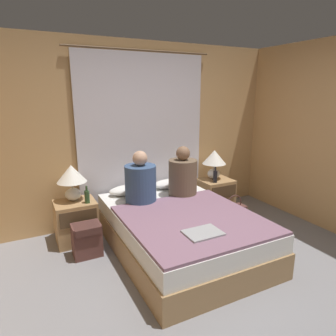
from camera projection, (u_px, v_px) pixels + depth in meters
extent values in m
plane|color=gray|center=(227.00, 294.00, 2.79)|extent=(16.00, 16.00, 0.00)
cube|color=tan|center=(142.00, 134.00, 4.26)|extent=(4.21, 0.06, 2.50)
cube|color=silver|center=(143.00, 140.00, 4.23)|extent=(1.85, 0.03, 2.34)
cylinder|color=brown|center=(142.00, 50.00, 3.93)|extent=(2.05, 0.02, 0.02)
cube|color=#99754C|center=(180.00, 238.00, 3.55)|extent=(1.45, 2.07, 0.28)
cube|color=white|center=(180.00, 219.00, 3.49)|extent=(1.41, 2.03, 0.20)
cube|color=#A87F51|center=(76.00, 222.00, 3.72)|extent=(0.49, 0.41, 0.52)
cube|color=#4C3823|center=(79.00, 218.00, 3.50)|extent=(0.43, 0.02, 0.19)
cube|color=#A87F51|center=(215.00, 196.00, 4.63)|extent=(0.49, 0.41, 0.52)
cube|color=#4C3823|center=(224.00, 192.00, 4.42)|extent=(0.43, 0.02, 0.19)
ellipsoid|color=silver|center=(73.00, 194.00, 3.69)|extent=(0.19, 0.19, 0.15)
cylinder|color=#B2A893|center=(72.00, 185.00, 3.66)|extent=(0.02, 0.02, 0.08)
cone|color=white|center=(71.00, 174.00, 3.63)|extent=(0.36, 0.36, 0.21)
ellipsoid|color=silver|center=(214.00, 174.00, 4.61)|extent=(0.19, 0.19, 0.15)
cylinder|color=#B2A893|center=(214.00, 166.00, 4.58)|extent=(0.02, 0.02, 0.08)
cone|color=white|center=(214.00, 157.00, 4.54)|extent=(0.36, 0.36, 0.21)
ellipsoid|color=white|center=(129.00, 190.00, 4.04)|extent=(0.55, 0.29, 0.12)
ellipsoid|color=white|center=(171.00, 183.00, 4.32)|extent=(0.55, 0.29, 0.12)
cube|color=slate|center=(193.00, 219.00, 3.21)|extent=(1.39, 1.45, 0.03)
cylinder|color=#38517A|center=(141.00, 184.00, 3.69)|extent=(0.39, 0.39, 0.47)
sphere|color=tan|center=(140.00, 158.00, 3.61)|extent=(0.18, 0.18, 0.18)
cylinder|color=brown|center=(183.00, 178.00, 3.95)|extent=(0.38, 0.38, 0.48)
sphere|color=#846047|center=(183.00, 153.00, 3.87)|extent=(0.18, 0.18, 0.18)
cylinder|color=#2D4C28|center=(87.00, 197.00, 3.60)|extent=(0.06, 0.06, 0.15)
cylinder|color=#2D4C28|center=(87.00, 188.00, 3.57)|extent=(0.02, 0.02, 0.06)
cylinder|color=black|center=(215.00, 177.00, 4.41)|extent=(0.06, 0.06, 0.17)
cylinder|color=black|center=(216.00, 169.00, 4.38)|extent=(0.02, 0.02, 0.06)
cube|color=#9EA0A5|center=(203.00, 233.00, 2.86)|extent=(0.35, 0.26, 0.02)
cube|color=brown|center=(87.00, 240.00, 3.40)|extent=(0.32, 0.22, 0.39)
cube|color=#452824|center=(86.00, 228.00, 3.34)|extent=(0.28, 0.23, 0.08)
cube|color=brown|center=(234.00, 214.00, 4.30)|extent=(0.34, 0.18, 0.24)
torus|color=#492B27|center=(234.00, 204.00, 4.26)|extent=(0.26, 0.02, 0.26)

